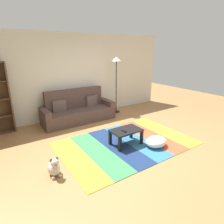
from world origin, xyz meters
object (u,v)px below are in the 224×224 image
at_px(coffee_table, 126,132).
at_px(dog, 54,167).
at_px(standing_lamp, 116,67).
at_px(couch, 78,111).
at_px(pouf, 156,142).
at_px(tv_remote, 124,131).

height_order(coffee_table, dog, dog).
bearing_deg(standing_lamp, couch, -178.18).
relative_size(coffee_table, pouf, 1.37).
distance_m(coffee_table, dog, 1.83).
bearing_deg(pouf, standing_lamp, 75.22).
bearing_deg(dog, pouf, -6.44).
relative_size(pouf, dog, 1.33).
height_order(dog, standing_lamp, standing_lamp).
relative_size(coffee_table, standing_lamp, 0.37).
bearing_deg(coffee_table, standing_lamp, 60.68).
relative_size(pouf, standing_lamp, 0.27).
bearing_deg(couch, pouf, -72.73).
bearing_deg(pouf, dog, 173.56).
relative_size(dog, standing_lamp, 0.20).
distance_m(couch, coffee_table, 2.16).
distance_m(couch, pouf, 2.76).
height_order(pouf, standing_lamp, standing_lamp).
height_order(coffee_table, pouf, coffee_table).
xyz_separation_m(pouf, dog, (-2.34, 0.26, 0.03)).
height_order(coffee_table, standing_lamp, standing_lamp).
bearing_deg(standing_lamp, coffee_table, -119.32).
height_order(dog, tv_remote, tv_remote).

